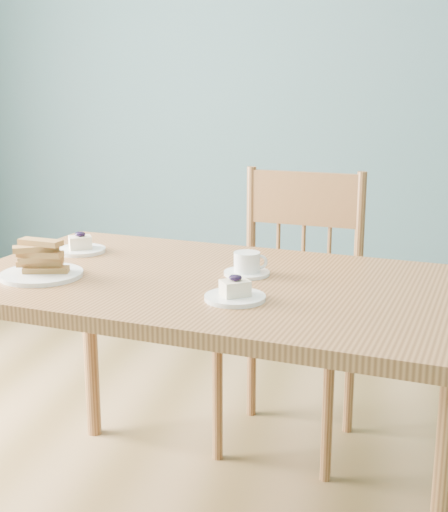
% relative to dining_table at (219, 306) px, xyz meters
% --- Properties ---
extents(room, '(5.01, 5.01, 2.71)m').
position_rel_dining_table_xyz_m(room, '(0.20, 0.13, 0.66)').
color(room, olive).
rests_on(room, ground).
extents(dining_table, '(1.54, 1.04, 0.76)m').
position_rel_dining_table_xyz_m(dining_table, '(0.00, 0.00, 0.00)').
color(dining_table, '#9C683B').
rests_on(dining_table, ground).
extents(dining_chair, '(0.51, 0.49, 0.99)m').
position_rel_dining_table_xyz_m(dining_chair, '(0.13, 0.57, -0.18)').
color(dining_chair, '#9C683B').
rests_on(dining_chair, ground).
extents(cheesecake_plate_near, '(0.15, 0.15, 0.06)m').
position_rel_dining_table_xyz_m(cheesecake_plate_near, '(0.08, -0.17, 0.09)').
color(cheesecake_plate_near, white).
rests_on(cheesecake_plate_near, dining_table).
extents(cheesecake_plate_far, '(0.16, 0.16, 0.07)m').
position_rel_dining_table_xyz_m(cheesecake_plate_far, '(-0.50, 0.22, 0.09)').
color(cheesecake_plate_far, white).
rests_on(cheesecake_plate_far, dining_table).
extents(coffee_cup, '(0.13, 0.13, 0.06)m').
position_rel_dining_table_xyz_m(coffee_cup, '(0.07, 0.07, 0.10)').
color(coffee_cup, white).
rests_on(coffee_cup, dining_table).
extents(biscotti_plate, '(0.23, 0.23, 0.11)m').
position_rel_dining_table_xyz_m(biscotti_plate, '(-0.49, -0.08, 0.11)').
color(biscotti_plate, white).
rests_on(biscotti_plate, dining_table).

